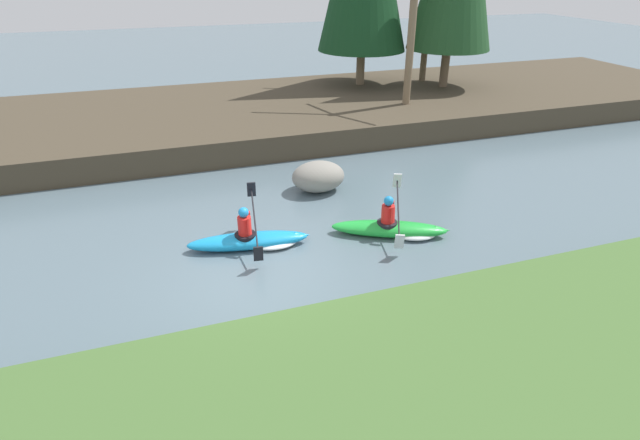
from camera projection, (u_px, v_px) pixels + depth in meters
name	position (u px, v px, depth m)	size (l,w,h in m)	color
ground_plane	(263.00, 280.00, 10.13)	(90.00, 90.00, 0.00)	slate
riverbank_far	(200.00, 119.00, 18.83)	(44.00, 8.58, 0.85)	#473D2D
bare_tree_mid_upstream	(412.00, 18.00, 17.84)	(3.58, 3.54, 6.50)	#7A664C
kayaker_lead	(394.00, 228.00, 11.68)	(2.71, 1.97, 1.20)	green
kayaker_middle	(253.00, 239.00, 11.20)	(2.80, 2.07, 1.20)	#1993D6
boulder_midstream	(318.00, 177.00, 13.87)	(1.49, 1.16, 0.84)	gray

